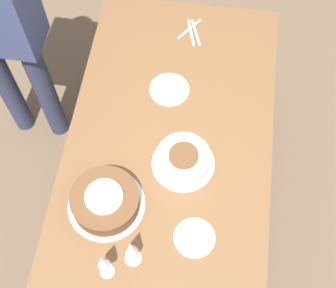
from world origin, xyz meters
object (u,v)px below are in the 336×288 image
object	(u,v)px
cake_center_white	(183,160)
cake_front_chocolate	(105,201)
wine_glass_far	(103,262)
wine_glass_near	(131,249)

from	to	relation	value
cake_center_white	cake_front_chocolate	xyz separation A→B (m)	(0.23, -0.29, 0.01)
cake_center_white	wine_glass_far	size ratio (longest dim) A/B	1.29
cake_front_chocolate	wine_glass_far	distance (m)	0.29
cake_center_white	wine_glass_near	xyz separation A→B (m)	(0.43, -0.14, 0.10)
wine_glass_far	cake_front_chocolate	bearing A→B (deg)	-167.83
cake_front_chocolate	wine_glass_near	xyz separation A→B (m)	(0.20, 0.15, 0.10)
wine_glass_near	wine_glass_far	size ratio (longest dim) A/B	0.99
cake_center_white	cake_front_chocolate	size ratio (longest dim) A/B	0.85
wine_glass_far	wine_glass_near	bearing A→B (deg)	125.46
cake_front_chocolate	wine_glass_far	xyz separation A→B (m)	(0.26, 0.06, 0.10)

